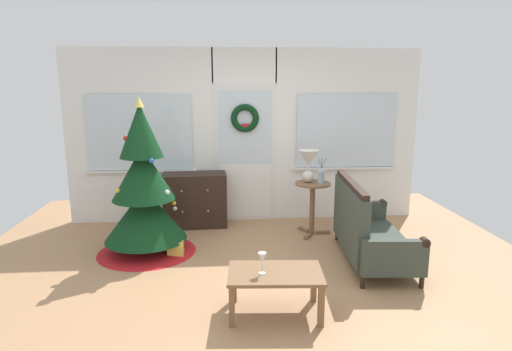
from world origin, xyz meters
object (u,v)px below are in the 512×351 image
object	(u,v)px
table_lamp	(308,162)
gift_box	(176,248)
flower_vase	(321,175)
wine_glass	(263,258)
christmas_tree	(144,196)
coffee_table	(275,278)
dresser_cabinet	(195,200)
side_table	(312,198)
settee_sofa	(366,230)

from	to	relation	value
table_lamp	gift_box	size ratio (longest dim) A/B	2.33
flower_vase	wine_glass	bearing A→B (deg)	-115.70
christmas_tree	coffee_table	bearing A→B (deg)	-48.36
christmas_tree	dresser_cabinet	distance (m)	1.16
wine_glass	dresser_cabinet	bearing A→B (deg)	106.07
dresser_cabinet	flower_vase	world-z (taller)	flower_vase
christmas_tree	side_table	xyz separation A→B (m)	(2.16, 0.48, -0.20)
flower_vase	gift_box	xyz separation A→B (m)	(-1.89, -0.58, -0.75)
settee_sofa	side_table	bearing A→B (deg)	114.48
christmas_tree	settee_sofa	bearing A→B (deg)	-10.32
side_table	table_lamp	xyz separation A→B (m)	(-0.06, 0.04, 0.50)
coffee_table	gift_box	world-z (taller)	coffee_table
coffee_table	gift_box	xyz separation A→B (m)	(-1.04, 1.43, -0.25)
table_lamp	flower_vase	world-z (taller)	table_lamp
dresser_cabinet	side_table	distance (m)	1.70
side_table	gift_box	size ratio (longest dim) A/B	3.85
dresser_cabinet	gift_box	size ratio (longest dim) A/B	4.88
side_table	gift_box	world-z (taller)	side_table
wine_glass	table_lamp	bearing A→B (deg)	69.02
settee_sofa	flower_vase	bearing A→B (deg)	110.51
dresser_cabinet	coffee_table	world-z (taller)	dresser_cabinet
wine_glass	side_table	bearing A→B (deg)	67.24
christmas_tree	wine_glass	world-z (taller)	christmas_tree
christmas_tree	coffee_table	xyz separation A→B (m)	(1.40, -1.58, -0.37)
settee_sofa	flower_vase	xyz separation A→B (m)	(-0.33, 0.89, 0.47)
christmas_tree	coffee_table	size ratio (longest dim) A/B	2.17
side_table	table_lamp	world-z (taller)	table_lamp
dresser_cabinet	side_table	world-z (taller)	dresser_cabinet
side_table	wine_glass	size ratio (longest dim) A/B	3.74
settee_sofa	coffee_table	size ratio (longest dim) A/B	1.81
table_lamp	gift_box	xyz separation A→B (m)	(-1.73, -0.68, -0.92)
settee_sofa	coffee_table	world-z (taller)	settee_sofa
flower_vase	wine_glass	xyz separation A→B (m)	(-0.98, -2.03, -0.30)
flower_vase	christmas_tree	bearing A→B (deg)	-169.47
dresser_cabinet	coffee_table	distance (m)	2.70
coffee_table	side_table	bearing A→B (deg)	69.78
settee_sofa	wine_glass	world-z (taller)	settee_sofa
dresser_cabinet	coffee_table	bearing A→B (deg)	-71.40
dresser_cabinet	gift_box	world-z (taller)	dresser_cabinet
settee_sofa	side_table	xyz separation A→B (m)	(-0.43, 0.95, 0.14)
table_lamp	coffee_table	bearing A→B (deg)	-108.40
table_lamp	gift_box	distance (m)	2.08
christmas_tree	gift_box	distance (m)	0.74
flower_vase	gift_box	size ratio (longest dim) A/B	1.85
settee_sofa	wine_glass	xyz separation A→B (m)	(-1.31, -1.13, 0.17)
christmas_tree	coffee_table	world-z (taller)	christmas_tree
coffee_table	gift_box	distance (m)	1.78
christmas_tree	flower_vase	xyz separation A→B (m)	(2.26, 0.42, 0.13)
table_lamp	coffee_table	size ratio (longest dim) A/B	0.50
coffee_table	christmas_tree	bearing A→B (deg)	131.64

